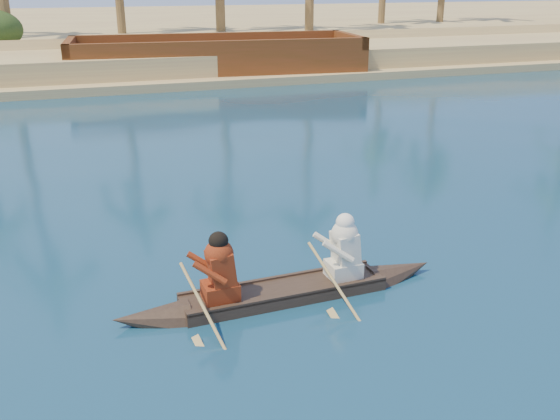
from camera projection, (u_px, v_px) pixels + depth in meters
name	position (u px, v px, depth m)	size (l,w,h in m)	color
sandy_embankment	(199.00, 30.00, 50.17)	(150.00, 51.00, 1.50)	tan
shrub_cluster	(254.00, 38.00, 36.31)	(100.00, 6.00, 2.40)	#1E3413
canoe	(284.00, 282.00, 9.40)	(5.16, 0.88, 1.42)	#39291F
barge_mid	(217.00, 61.00, 29.76)	(14.00, 5.81, 2.27)	brown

